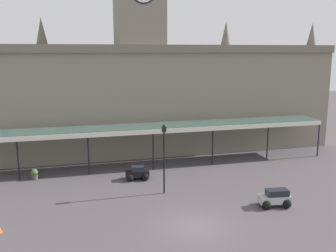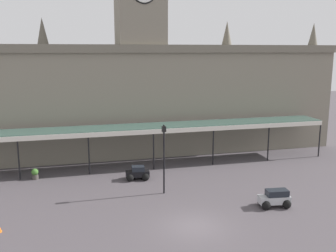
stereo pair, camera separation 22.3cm
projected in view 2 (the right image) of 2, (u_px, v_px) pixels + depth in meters
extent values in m
plane|color=#4C454A|center=(194.00, 226.00, 24.50)|extent=(140.00, 140.00, 0.00)
cube|color=gray|center=(141.00, 100.00, 41.20)|extent=(43.39, 5.30, 11.70)
cube|color=#6C6558|center=(145.00, 49.00, 37.48)|extent=(43.39, 0.30, 0.80)
cube|color=gray|center=(140.00, 4.00, 39.26)|extent=(4.80, 4.80, 8.20)
cone|color=#5F594E|center=(42.00, 31.00, 37.45)|extent=(1.10, 1.10, 2.60)
cone|color=#5F594E|center=(227.00, 33.00, 42.17)|extent=(1.10, 1.10, 2.60)
cone|color=#5F594E|center=(313.00, 34.00, 44.81)|extent=(1.10, 1.10, 2.60)
cube|color=#38564C|center=(150.00, 126.00, 36.97)|extent=(36.01, 3.20, 0.16)
cube|color=silver|center=(154.00, 132.00, 35.49)|extent=(36.01, 0.12, 0.44)
cylinder|color=black|center=(19.00, 158.00, 33.08)|extent=(0.14, 0.14, 3.81)
cylinder|color=black|center=(89.00, 154.00, 34.53)|extent=(0.14, 0.14, 3.81)
cylinder|color=black|center=(154.00, 150.00, 35.98)|extent=(0.14, 0.14, 3.81)
cylinder|color=black|center=(213.00, 146.00, 37.43)|extent=(0.14, 0.14, 3.81)
cylinder|color=black|center=(268.00, 142.00, 38.88)|extent=(0.14, 0.14, 3.81)
cylinder|color=black|center=(320.00, 139.00, 40.33)|extent=(0.14, 0.14, 3.81)
cube|color=#B2B5BA|center=(274.00, 199.00, 27.52)|extent=(2.34, 1.15, 0.55)
cube|color=#1E232B|center=(277.00, 193.00, 27.45)|extent=(1.64, 1.00, 0.45)
sphere|color=black|center=(266.00, 205.00, 27.03)|extent=(0.64, 0.64, 0.64)
sphere|color=black|center=(261.00, 200.00, 27.90)|extent=(0.64, 0.64, 0.64)
sphere|color=black|center=(287.00, 204.00, 27.23)|extent=(0.64, 0.64, 0.64)
sphere|color=black|center=(281.00, 199.00, 28.10)|extent=(0.64, 0.64, 0.64)
cube|color=black|center=(137.00, 174.00, 33.36)|extent=(2.12, 1.06, 0.50)
cube|color=#1E232B|center=(138.00, 169.00, 33.28)|extent=(1.17, 0.90, 0.42)
sphere|color=black|center=(130.00, 178.00, 32.87)|extent=(0.64, 0.64, 0.64)
sphere|color=black|center=(129.00, 175.00, 33.72)|extent=(0.64, 0.64, 0.64)
sphere|color=black|center=(146.00, 177.00, 33.08)|extent=(0.64, 0.64, 0.64)
sphere|color=black|center=(145.00, 174.00, 33.93)|extent=(0.64, 0.64, 0.64)
cylinder|color=black|center=(164.00, 163.00, 29.73)|extent=(0.13, 0.13, 4.99)
cube|color=black|center=(164.00, 129.00, 29.20)|extent=(0.30, 0.30, 0.44)
sphere|color=black|center=(164.00, 125.00, 29.15)|extent=(0.14, 0.14, 0.14)
cylinder|color=#47423D|center=(35.00, 177.00, 33.49)|extent=(0.56, 0.56, 0.42)
sphere|color=#3E712B|center=(35.00, 172.00, 33.40)|extent=(0.60, 0.60, 0.60)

